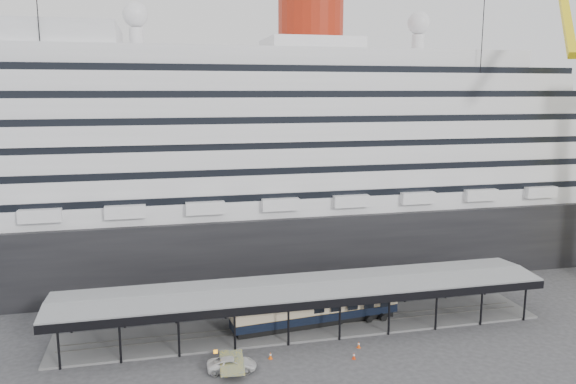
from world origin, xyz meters
The scene contains 8 objects.
ground centered at (0.00, 0.00, 0.00)m, with size 200.00×200.00×0.00m, color #353538.
cruise_ship centered at (0.05, 32.00, 18.35)m, with size 130.00×30.00×43.90m.
platform_canopy centered at (0.00, 5.00, 2.36)m, with size 56.00×9.18×5.30m.
port_truck centered at (-9.57, -3.28, 0.67)m, with size 2.22×4.81×1.34m, color silver.
pullman_carriage centered at (1.37, 5.00, 2.42)m, with size 20.25×4.82×19.72m.
traffic_cone_left centered at (-5.41, -1.72, 0.37)m, with size 0.48×0.48×0.74m.
traffic_cone_mid centered at (2.89, -3.71, 0.35)m, with size 0.47×0.47×0.71m.
traffic_cone_right centered at (4.26, -1.45, 0.36)m, with size 0.49×0.49×0.73m.
Camera 1 is at (-15.95, -54.06, 27.02)m, focal length 35.00 mm.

